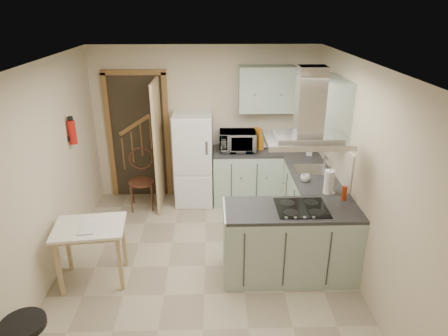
{
  "coord_description": "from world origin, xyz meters",
  "views": [
    {
      "loc": [
        0.12,
        -4.2,
        3.08
      ],
      "look_at": [
        0.25,
        0.45,
        1.15
      ],
      "focal_mm": 32.0,
      "sensor_mm": 36.0,
      "label": 1
    }
  ],
  "objects_px": {
    "peninsula": "(290,242)",
    "microwave": "(237,141)",
    "fridge": "(193,159)",
    "drop_leaf_table": "(93,253)",
    "bentwood_chair": "(141,182)",
    "extractor_hood": "(307,140)"
  },
  "relations": [
    {
      "from": "peninsula",
      "to": "microwave",
      "type": "relative_size",
      "value": 2.72
    },
    {
      "from": "fridge",
      "to": "drop_leaf_table",
      "type": "xyz_separation_m",
      "value": [
        -1.1,
        -2.03,
        -0.38
      ]
    },
    {
      "from": "bentwood_chair",
      "to": "microwave",
      "type": "relative_size",
      "value": 1.56
    },
    {
      "from": "bentwood_chair",
      "to": "extractor_hood",
      "type": "bearing_deg",
      "value": -46.26
    },
    {
      "from": "microwave",
      "to": "bentwood_chair",
      "type": "bearing_deg",
      "value": -172.53
    },
    {
      "from": "peninsula",
      "to": "fridge",
      "type": "bearing_deg",
      "value": 121.74
    },
    {
      "from": "peninsula",
      "to": "extractor_hood",
      "type": "bearing_deg",
      "value": 0.0
    },
    {
      "from": "bentwood_chair",
      "to": "microwave",
      "type": "bearing_deg",
      "value": 0.03
    },
    {
      "from": "bentwood_chair",
      "to": "fridge",
      "type": "bearing_deg",
      "value": 6.93
    },
    {
      "from": "fridge",
      "to": "extractor_hood",
      "type": "height_order",
      "value": "extractor_hood"
    },
    {
      "from": "drop_leaf_table",
      "to": "microwave",
      "type": "relative_size",
      "value": 1.38
    },
    {
      "from": "peninsula",
      "to": "bentwood_chair",
      "type": "bearing_deg",
      "value": 139.14
    },
    {
      "from": "microwave",
      "to": "fridge",
      "type": "bearing_deg",
      "value": 179.1
    },
    {
      "from": "microwave",
      "to": "extractor_hood",
      "type": "bearing_deg",
      "value": -71.75
    },
    {
      "from": "fridge",
      "to": "extractor_hood",
      "type": "distance_m",
      "value": 2.57
    },
    {
      "from": "extractor_hood",
      "to": "fridge",
      "type": "bearing_deg",
      "value": 123.79
    },
    {
      "from": "fridge",
      "to": "peninsula",
      "type": "bearing_deg",
      "value": -58.26
    },
    {
      "from": "extractor_hood",
      "to": "peninsula",
      "type": "bearing_deg",
      "value": 180.0
    },
    {
      "from": "fridge",
      "to": "extractor_hood",
      "type": "relative_size",
      "value": 1.67
    },
    {
      "from": "extractor_hood",
      "to": "drop_leaf_table",
      "type": "distance_m",
      "value": 2.78
    },
    {
      "from": "drop_leaf_table",
      "to": "microwave",
      "type": "height_order",
      "value": "microwave"
    },
    {
      "from": "peninsula",
      "to": "microwave",
      "type": "xyz_separation_m",
      "value": [
        -0.52,
        1.96,
        0.61
      ]
    }
  ]
}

